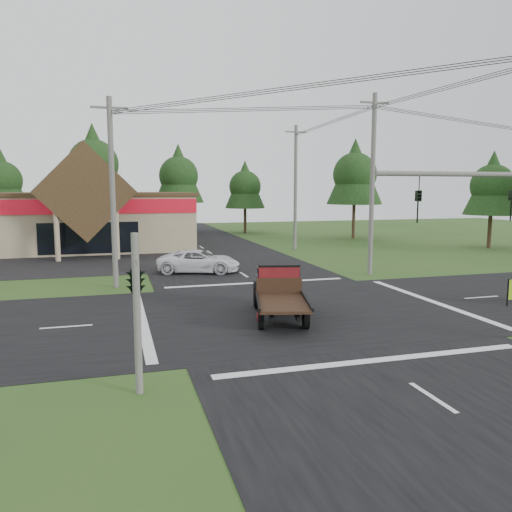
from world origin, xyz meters
name	(u,v)px	position (x,y,z in m)	size (l,w,h in m)	color
ground	(299,311)	(0.00, 0.00, 0.00)	(120.00, 120.00, 0.00)	#294B1B
road_ns	(299,311)	(0.00, 0.00, 0.01)	(12.00, 120.00, 0.02)	black
road_ew	(299,311)	(0.00, 0.00, 0.01)	(120.00, 12.00, 0.02)	black
parking_apron	(31,264)	(-14.00, 19.00, 0.01)	(28.00, 14.00, 0.02)	black
cvs_building	(27,219)	(-15.70, 29.57, 2.78)	(30.40, 18.20, 9.19)	tan
traffic_signal_corner	(135,265)	(-7.50, -7.32, 3.52)	(0.53, 2.48, 4.40)	#595651
utility_pole_nw	(113,192)	(-8.00, 8.00, 5.39)	(2.00, 0.30, 10.50)	#595651
utility_pole_ne	(372,183)	(8.00, 8.00, 5.89)	(2.00, 0.30, 11.50)	#595651
utility_pole_n	(295,187)	(8.00, 22.00, 5.74)	(2.00, 0.30, 11.20)	#595651
tree_row_b	(2,179)	(-20.00, 42.00, 6.70)	(5.60, 5.60, 10.10)	#332316
tree_row_c	(93,161)	(-10.00, 41.00, 8.72)	(7.28, 7.28, 13.13)	#332316
tree_row_d	(179,174)	(0.00, 42.00, 7.38)	(6.16, 6.16, 11.11)	#332316
tree_row_e	(245,185)	(8.00, 40.00, 6.03)	(5.04, 5.04, 9.09)	#332316
tree_side_ne	(355,172)	(18.00, 30.00, 7.38)	(6.16, 6.16, 11.11)	#332316
tree_side_e_near	(493,184)	(26.00, 18.00, 6.03)	(5.04, 5.04, 9.09)	#332316
antique_flatbed_truck	(280,293)	(-1.27, -1.08, 1.14)	(2.09, 5.47, 2.29)	#5E0D18
white_pickup	(199,261)	(-2.63, 11.76, 0.76)	(2.51, 5.43, 1.51)	white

